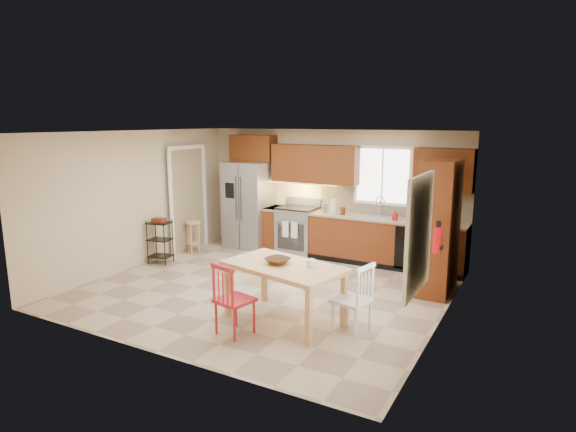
% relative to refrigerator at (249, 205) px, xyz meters
% --- Properties ---
extents(floor, '(5.50, 5.50, 0.00)m').
position_rel_refrigerator_xyz_m(floor, '(1.70, -2.12, -0.91)').
color(floor, tan).
rests_on(floor, ground).
extents(ceiling, '(5.50, 5.00, 0.02)m').
position_rel_refrigerator_xyz_m(ceiling, '(1.70, -2.12, 1.59)').
color(ceiling, silver).
rests_on(ceiling, ground).
extents(wall_back, '(5.50, 0.02, 2.50)m').
position_rel_refrigerator_xyz_m(wall_back, '(1.70, 0.38, 0.34)').
color(wall_back, '#CCB793').
rests_on(wall_back, ground).
extents(wall_front, '(5.50, 0.02, 2.50)m').
position_rel_refrigerator_xyz_m(wall_front, '(1.70, -4.62, 0.34)').
color(wall_front, '#CCB793').
rests_on(wall_front, ground).
extents(wall_left, '(0.02, 5.00, 2.50)m').
position_rel_refrigerator_xyz_m(wall_left, '(-1.05, -2.12, 0.34)').
color(wall_left, '#CCB793').
rests_on(wall_left, ground).
extents(wall_right, '(0.02, 5.00, 2.50)m').
position_rel_refrigerator_xyz_m(wall_right, '(4.45, -2.12, 0.34)').
color(wall_right, '#CCB793').
rests_on(wall_right, ground).
extents(refrigerator, '(0.92, 0.75, 1.82)m').
position_rel_refrigerator_xyz_m(refrigerator, '(0.00, 0.00, 0.00)').
color(refrigerator, gray).
rests_on(refrigerator, floor).
extents(range_stove, '(0.76, 0.63, 0.92)m').
position_rel_refrigerator_xyz_m(range_stove, '(1.15, 0.06, -0.45)').
color(range_stove, gray).
rests_on(range_stove, floor).
extents(base_cabinet_narrow, '(0.30, 0.60, 0.90)m').
position_rel_refrigerator_xyz_m(base_cabinet_narrow, '(0.60, 0.08, -0.46)').
color(base_cabinet_narrow, maroon).
rests_on(base_cabinet_narrow, floor).
extents(base_cabinet_run, '(2.92, 0.60, 0.90)m').
position_rel_refrigerator_xyz_m(base_cabinet_run, '(2.99, 0.08, -0.46)').
color(base_cabinet_run, maroon).
rests_on(base_cabinet_run, floor).
extents(dishwasher, '(0.60, 0.02, 0.78)m').
position_rel_refrigerator_xyz_m(dishwasher, '(3.55, -0.22, -0.46)').
color(dishwasher, black).
rests_on(dishwasher, floor).
extents(backsplash, '(2.92, 0.03, 0.55)m').
position_rel_refrigerator_xyz_m(backsplash, '(2.99, 0.36, 0.27)').
color(backsplash, beige).
rests_on(backsplash, wall_back).
extents(upper_over_fridge, '(1.00, 0.35, 0.55)m').
position_rel_refrigerator_xyz_m(upper_over_fridge, '(0.00, 0.20, 1.19)').
color(upper_over_fridge, '#5C2A0F').
rests_on(upper_over_fridge, wall_back).
extents(upper_left_block, '(1.80, 0.35, 0.75)m').
position_rel_refrigerator_xyz_m(upper_left_block, '(1.45, 0.20, 0.92)').
color(upper_left_block, '#5C2A0F').
rests_on(upper_left_block, wall_back).
extents(upper_right_block, '(1.00, 0.35, 0.75)m').
position_rel_refrigerator_xyz_m(upper_right_block, '(3.95, 0.20, 0.92)').
color(upper_right_block, '#5C2A0F').
rests_on(upper_right_block, wall_back).
extents(window_back, '(1.12, 0.04, 1.12)m').
position_rel_refrigerator_xyz_m(window_back, '(2.80, 0.35, 0.74)').
color(window_back, white).
rests_on(window_back, wall_back).
extents(sink, '(0.62, 0.46, 0.16)m').
position_rel_refrigerator_xyz_m(sink, '(2.80, 0.08, -0.05)').
color(sink, gray).
rests_on(sink, base_cabinet_run).
extents(undercab_glow, '(1.60, 0.30, 0.01)m').
position_rel_refrigerator_xyz_m(undercab_glow, '(1.15, 0.17, 0.52)').
color(undercab_glow, '#FFBF66').
rests_on(undercab_glow, wall_back).
extents(soap_bottle, '(0.09, 0.09, 0.19)m').
position_rel_refrigerator_xyz_m(soap_bottle, '(3.18, -0.02, 0.09)').
color(soap_bottle, red).
rests_on(soap_bottle, base_cabinet_run).
extents(paper_towel, '(0.12, 0.12, 0.28)m').
position_rel_refrigerator_xyz_m(paper_towel, '(1.95, 0.03, 0.13)').
color(paper_towel, silver).
rests_on(paper_towel, base_cabinet_run).
extents(canister_steel, '(0.11, 0.11, 0.18)m').
position_rel_refrigerator_xyz_m(canister_steel, '(1.75, 0.03, 0.08)').
color(canister_steel, gray).
rests_on(canister_steel, base_cabinet_run).
extents(canister_wood, '(0.10, 0.10, 0.14)m').
position_rel_refrigerator_xyz_m(canister_wood, '(2.15, -0.00, 0.06)').
color(canister_wood, '#4F2D15').
rests_on(canister_wood, base_cabinet_run).
extents(pantry, '(0.50, 0.95, 2.10)m').
position_rel_refrigerator_xyz_m(pantry, '(4.13, -0.93, 0.14)').
color(pantry, maroon).
rests_on(pantry, floor).
extents(fire_extinguisher, '(0.12, 0.12, 0.36)m').
position_rel_refrigerator_xyz_m(fire_extinguisher, '(4.33, -1.98, 0.19)').
color(fire_extinguisher, red).
rests_on(fire_extinguisher, wall_right).
extents(window_right, '(0.04, 1.02, 1.32)m').
position_rel_refrigerator_xyz_m(window_right, '(4.38, -3.27, 0.54)').
color(window_right, white).
rests_on(window_right, wall_right).
extents(doorway, '(0.04, 0.95, 2.10)m').
position_rel_refrigerator_xyz_m(doorway, '(-0.97, -0.82, 0.14)').
color(doorway, '#8C7A59').
rests_on(doorway, wall_left).
extents(dining_table, '(1.75, 1.21, 0.78)m').
position_rel_refrigerator_xyz_m(dining_table, '(2.58, -3.08, -0.52)').
color(dining_table, '#DFAE6F').
rests_on(dining_table, floor).
extents(chair_red, '(0.52, 0.52, 0.94)m').
position_rel_refrigerator_xyz_m(chair_red, '(2.23, -3.73, -0.44)').
color(chair_red, '#AD1A21').
rests_on(chair_red, floor).
extents(chair_white, '(0.52, 0.52, 0.94)m').
position_rel_refrigerator_xyz_m(chair_white, '(3.53, -3.03, -0.44)').
color(chair_white, silver).
rests_on(chair_white, floor).
extents(table_bowl, '(0.38, 0.38, 0.08)m').
position_rel_refrigerator_xyz_m(table_bowl, '(2.48, -3.08, -0.12)').
color(table_bowl, '#4F2D15').
rests_on(table_bowl, dining_table).
extents(table_jar, '(0.14, 0.14, 0.14)m').
position_rel_refrigerator_xyz_m(table_jar, '(2.93, -2.98, -0.09)').
color(table_jar, silver).
rests_on(table_jar, dining_table).
extents(bar_stool, '(0.40, 0.40, 0.65)m').
position_rel_refrigerator_xyz_m(bar_stool, '(-0.74, -0.95, -0.58)').
color(bar_stool, '#DFAE6F').
rests_on(bar_stool, floor).
extents(utility_cart, '(0.46, 0.39, 0.83)m').
position_rel_refrigerator_xyz_m(utility_cart, '(-0.80, -1.85, -0.50)').
color(utility_cart, black).
rests_on(utility_cart, floor).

